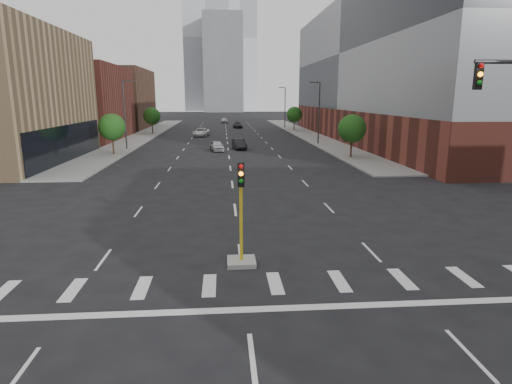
{
  "coord_description": "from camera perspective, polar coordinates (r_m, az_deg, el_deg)",
  "views": [
    {
      "loc": [
        -0.7,
        -8.05,
        6.95
      ],
      "look_at": [
        0.84,
        11.82,
        2.5
      ],
      "focal_mm": 30.0,
      "sensor_mm": 36.0,
      "label": 1
    }
  ],
  "objects": [
    {
      "name": "car_near_left",
      "position": [
        56.48,
        -5.24,
        6.14
      ],
      "size": [
        2.23,
        4.14,
        1.34
      ],
      "primitive_type": "imported",
      "rotation": [
        0.0,
        0.0,
        0.17
      ],
      "color": "#BCBDC1",
      "rests_on": "ground"
    },
    {
      "name": "tree_left_far",
      "position": [
        84.18,
        -13.72,
        9.81
      ],
      "size": [
        3.2,
        3.2,
        4.85
      ],
      "color": "#382619",
      "rests_on": "ground"
    },
    {
      "name": "building_left_far_b",
      "position": [
        103.58,
        -19.85,
        11.61
      ],
      "size": [
        20.0,
        24.0,
        13.0
      ],
      "primitive_type": "cube",
      "color": "brown",
      "rests_on": "ground"
    },
    {
      "name": "median_traffic_signal",
      "position": [
        18.05,
        -1.97,
        -6.76
      ],
      "size": [
        1.2,
        1.2,
        4.4
      ],
      "color": "#999993",
      "rests_on": "ground"
    },
    {
      "name": "tower_mid",
      "position": [
        208.59,
        -4.41,
        16.68
      ],
      "size": [
        18.0,
        18.0,
        44.0
      ],
      "primitive_type": "cube",
      "color": "slate",
      "rests_on": "ground"
    },
    {
      "name": "sidewalk_left_far",
      "position": [
        83.57,
        -14.39,
        7.47
      ],
      "size": [
        5.0,
        92.0,
        0.15
      ],
      "primitive_type": "cube",
      "color": "gray",
      "rests_on": "ground"
    },
    {
      "name": "streetlight_right_a",
      "position": [
        64.64,
        8.33,
        10.73
      ],
      "size": [
        1.6,
        0.22,
        9.07
      ],
      "color": "#2D2D30",
      "rests_on": "ground"
    },
    {
      "name": "streetlight_right_b",
      "position": [
        99.08,
        3.84,
        11.43
      ],
      "size": [
        1.6,
        0.22,
        9.07
      ],
      "color": "#2D2D30",
      "rests_on": "ground"
    },
    {
      "name": "tree_right_near",
      "position": [
        50.37,
        12.68,
        8.23
      ],
      "size": [
        3.2,
        3.2,
        4.85
      ],
      "color": "#382619",
      "rests_on": "ground"
    },
    {
      "name": "tower_left",
      "position": [
        229.88,
        -6.59,
        19.51
      ],
      "size": [
        22.0,
        22.0,
        70.0
      ],
      "primitive_type": "cube",
      "color": "#B2B7BC",
      "rests_on": "ground"
    },
    {
      "name": "car_far_left",
      "position": [
        78.09,
        -7.32,
        7.91
      ],
      "size": [
        3.1,
        5.52,
        1.46
      ],
      "primitive_type": "imported",
      "rotation": [
        0.0,
        0.0,
        -0.14
      ],
      "color": "silver",
      "rests_on": "ground"
    },
    {
      "name": "streetlight_left",
      "position": [
        59.45,
        -17.04,
        10.17
      ],
      "size": [
        1.6,
        0.22,
        9.07
      ],
      "color": "#2D2D30",
      "rests_on": "ground"
    },
    {
      "name": "tree_right_far",
      "position": [
        89.34,
        5.13,
        10.25
      ],
      "size": [
        3.2,
        3.2,
        4.85
      ],
      "color": "#382619",
      "rests_on": "ground"
    },
    {
      "name": "tree_left_near",
      "position": [
        54.81,
        -18.66,
        8.21
      ],
      "size": [
        3.2,
        3.2,
        4.85
      ],
      "color": "#382619",
      "rests_on": "ground"
    },
    {
      "name": "tower_right",
      "position": [
        270.29,
        -2.26,
        19.59
      ],
      "size": [
        20.0,
        20.0,
        80.0
      ],
      "primitive_type": "cube",
      "color": "#B2B7BC",
      "rests_on": "ground"
    },
    {
      "name": "building_left_far_a",
      "position": [
        78.75,
        -24.79,
        10.76
      ],
      "size": [
        20.0,
        22.0,
        12.0
      ],
      "primitive_type": "cube",
      "color": "brown",
      "rests_on": "ground"
    },
    {
      "name": "building_right_main",
      "position": [
        74.56,
        20.19,
        14.95
      ],
      "size": [
        24.0,
        70.0,
        22.0
      ],
      "color": "brown",
      "rests_on": "ground"
    },
    {
      "name": "sidewalk_right_far",
      "position": [
        83.82,
        6.44,
        7.8
      ],
      "size": [
        5.0,
        92.0,
        0.15
      ],
      "primitive_type": "cube",
      "color": "gray",
      "rests_on": "ground"
    },
    {
      "name": "car_distant",
      "position": [
        116.81,
        -4.26,
        9.5
      ],
      "size": [
        1.86,
        4.38,
        1.48
      ],
      "primitive_type": "imported",
      "rotation": [
        0.0,
        0.0,
        0.03
      ],
      "color": "#B6B5BA",
      "rests_on": "ground"
    },
    {
      "name": "car_deep_right",
      "position": [
        98.52,
        -2.48,
        8.92
      ],
      "size": [
        2.13,
        4.8,
        1.37
      ],
      "primitive_type": "imported",
      "rotation": [
        0.0,
        0.0,
        0.05
      ],
      "color": "#222228",
      "rests_on": "ground"
    },
    {
      "name": "car_mid_right",
      "position": [
        58.4,
        -2.26,
        6.43
      ],
      "size": [
        2.04,
        4.44,
        1.41
      ],
      "primitive_type": "imported",
      "rotation": [
        0.0,
        0.0,
        0.13
      ],
      "color": "black",
      "rests_on": "ground"
    }
  ]
}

